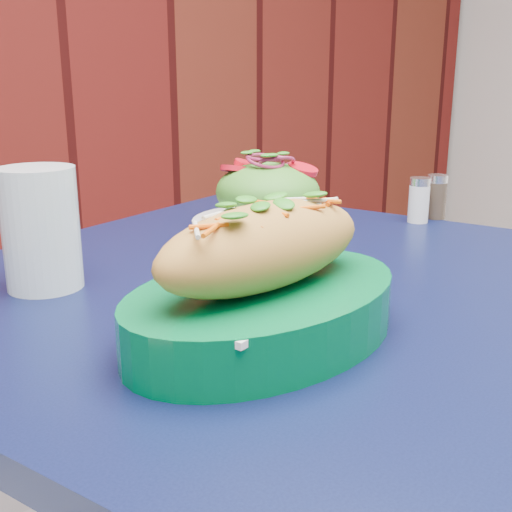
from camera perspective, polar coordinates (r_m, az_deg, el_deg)
cafe_table at (r=0.77m, az=3.56°, el=-8.49°), size 1.00×1.00×0.75m
banh_mi_basket at (r=0.56m, az=0.77°, el=-2.57°), size 0.31×0.22×0.13m
salad_plate at (r=0.98m, az=1.03°, el=5.24°), size 0.23×0.23×0.11m
water_glass at (r=0.73m, az=-18.57°, el=2.31°), size 0.08×0.08×0.13m
salt_shaker at (r=1.04m, az=14.28°, el=4.84°), size 0.03×0.03×0.07m
pepper_shaker at (r=1.08m, az=15.74°, el=5.10°), size 0.03×0.03×0.07m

